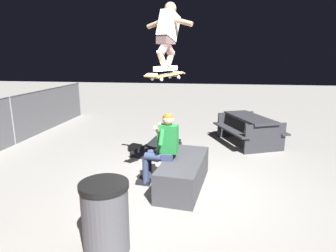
{
  "coord_description": "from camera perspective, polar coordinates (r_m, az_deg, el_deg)",
  "views": [
    {
      "loc": [
        -4.71,
        -0.48,
        2.31
      ],
      "look_at": [
        0.1,
        0.24,
        1.12
      ],
      "focal_mm": 30.81,
      "sensor_mm": 36.0,
      "label": 1
    }
  ],
  "objects": [
    {
      "name": "ground_plane",
      "position": [
        5.27,
        2.51,
        -12.31
      ],
      "size": [
        40.0,
        40.0,
        0.0
      ],
      "primitive_type": "plane",
      "color": "gray"
    },
    {
      "name": "ledge_box_main",
      "position": [
        5.26,
        3.1,
        -9.25
      ],
      "size": [
        1.72,
        0.86,
        0.52
      ],
      "primitive_type": "cube",
      "rotation": [
        0.0,
        0.0,
        -0.12
      ],
      "color": "#38383D",
      "rests_on": "ground"
    },
    {
      "name": "person_sitting_on_ledge",
      "position": [
        5.14,
        -1.18,
        -3.82
      ],
      "size": [
        0.6,
        0.77,
        1.36
      ],
      "color": "#2D3856",
      "rests_on": "ground"
    },
    {
      "name": "skateboard",
      "position": [
        5.02,
        -0.41,
        10.03
      ],
      "size": [
        1.02,
        0.59,
        0.13
      ],
      "color": "#AD8451"
    },
    {
      "name": "skater_airborne",
      "position": [
        5.07,
        -0.06,
        17.84
      ],
      "size": [
        0.63,
        0.84,
        1.12
      ],
      "color": "white"
    },
    {
      "name": "kicker_ramp",
      "position": [
        7.13,
        -2.16,
        -4.77
      ],
      "size": [
        1.4,
        1.11,
        0.31
      ],
      "color": "black",
      "rests_on": "ground"
    },
    {
      "name": "picnic_table_back",
      "position": [
        7.99,
        15.76,
        0.08
      ],
      "size": [
        2.09,
        1.9,
        0.75
      ],
      "color": "#28282D",
      "rests_on": "ground"
    },
    {
      "name": "trash_bin",
      "position": [
        3.67,
        -12.27,
        -17.17
      ],
      "size": [
        0.59,
        0.59,
        0.88
      ],
      "color": "#47474C",
      "rests_on": "ground"
    }
  ]
}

